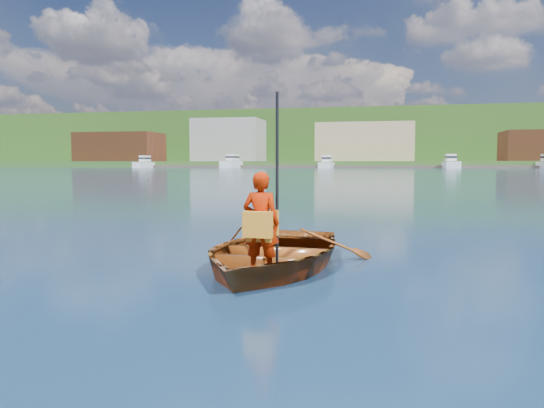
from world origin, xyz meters
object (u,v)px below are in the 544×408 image
rowboat (272,252)px  dock (392,167)px  marina_yachts (400,163)px  child_paddler (261,223)px

rowboat → dock: (2.92, 147.94, 0.19)m
dock → marina_yachts: (2.30, -4.67, 0.97)m
rowboat → dock: bearing=88.9°
rowboat → dock: 147.97m
rowboat → marina_yachts: (5.22, 143.27, 1.16)m
rowboat → marina_yachts: marina_yachts is taller
child_paddler → dock: child_paddler is taller
child_paddler → marina_yachts: bearing=88.0°
dock → marina_yachts: marina_yachts is taller
marina_yachts → rowboat: bearing=-92.1°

